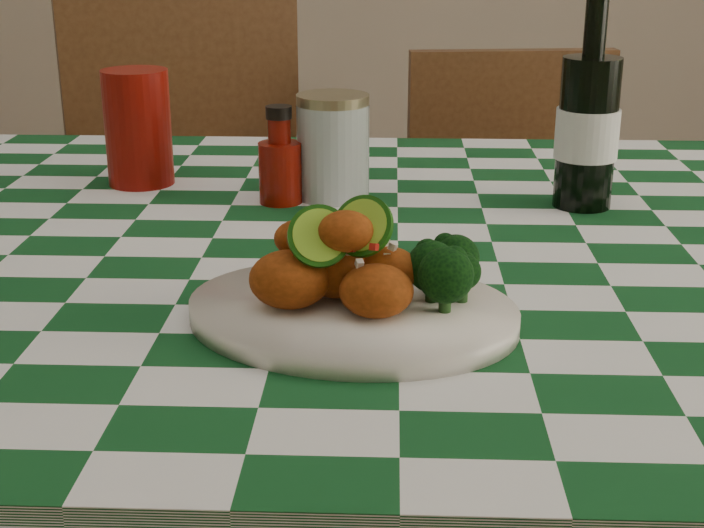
# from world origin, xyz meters

# --- Properties ---
(plate) EXTENTS (0.34, 0.29, 0.02)m
(plate) POSITION_xyz_m (0.06, -0.23, 0.80)
(plate) COLOR white
(plate) RESTS_ON dining_table
(fried_chicken_pile) EXTENTS (0.13, 0.10, 0.08)m
(fried_chicken_pile) POSITION_xyz_m (0.06, -0.23, 0.85)
(fried_chicken_pile) COLOR #A33F0F
(fried_chicken_pile) RESTS_ON plate
(broccoli_side) EXTENTS (0.07, 0.07, 0.05)m
(broccoli_side) POSITION_xyz_m (0.14, -0.22, 0.83)
(broccoli_side) COLOR black
(broccoli_side) RESTS_ON plate
(red_tumbler) EXTENTS (0.11, 0.11, 0.15)m
(red_tumbler) POSITION_xyz_m (-0.24, 0.23, 0.86)
(red_tumbler) COLOR maroon
(red_tumbler) RESTS_ON dining_table
(ketchup_bottle) EXTENTS (0.06, 0.06, 0.12)m
(ketchup_bottle) POSITION_xyz_m (-0.04, 0.15, 0.85)
(ketchup_bottle) COLOR #6F0E05
(ketchup_bottle) RESTS_ON dining_table
(mason_jar) EXTENTS (0.11, 0.11, 0.13)m
(mason_jar) POSITION_xyz_m (0.02, 0.17, 0.85)
(mason_jar) COLOR #B2BCBA
(mason_jar) RESTS_ON dining_table
(beer_bottle) EXTENTS (0.09, 0.09, 0.25)m
(beer_bottle) POSITION_xyz_m (0.33, 0.14, 0.91)
(beer_bottle) COLOR black
(beer_bottle) RESTS_ON dining_table
(wooden_chair_left) EXTENTS (0.62, 0.63, 1.03)m
(wooden_chair_left) POSITION_xyz_m (-0.24, 0.73, 0.51)
(wooden_chair_left) COLOR #472814
(wooden_chair_left) RESTS_ON ground
(wooden_chair_right) EXTENTS (0.45, 0.46, 0.88)m
(wooden_chair_right) POSITION_xyz_m (0.35, 0.71, 0.44)
(wooden_chair_right) COLOR #472814
(wooden_chair_right) RESTS_ON ground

